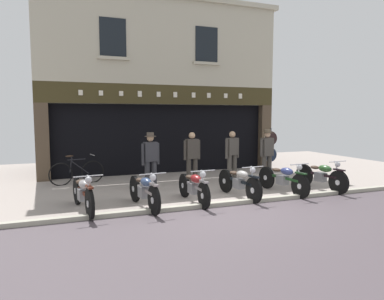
{
  "coord_description": "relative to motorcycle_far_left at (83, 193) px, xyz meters",
  "views": [
    {
      "loc": [
        -3.77,
        -7.46,
        2.19
      ],
      "look_at": [
        0.05,
        2.55,
        1.13
      ],
      "focal_mm": 32.83,
      "sensor_mm": 36.0,
      "label": 1
    }
  ],
  "objects": [
    {
      "name": "salesman_right",
      "position": [
        4.82,
        1.98,
        0.49
      ],
      "size": [
        0.55,
        0.3,
        1.67
      ],
      "rotation": [
        0.0,
        0.0,
        3.38
      ],
      "color": "#47423D",
      "rests_on": "ground"
    },
    {
      "name": "shopkeeper_center",
      "position": [
        3.39,
        1.93,
        0.49
      ],
      "size": [
        0.56,
        0.26,
        1.67
      ],
      "rotation": [
        0.0,
        0.0,
        3.22
      ],
      "color": "#38332D",
      "rests_on": "ground"
    },
    {
      "name": "tyre_sign_pole",
      "position": [
        6.93,
        2.95,
        0.56
      ],
      "size": [
        0.56,
        0.06,
        1.71
      ],
      "color": "#232328",
      "rests_on": "ground"
    },
    {
      "name": "motorcycle_left",
      "position": [
        1.37,
        -0.2,
        -0.01
      ],
      "size": [
        0.62,
        2.03,
        0.93
      ],
      "rotation": [
        0.0,
        0.0,
        3.25
      ],
      "color": "black",
      "rests_on": "ground"
    },
    {
      "name": "leaning_bicycle",
      "position": [
        0.03,
        3.45,
        -0.05
      ],
      "size": [
        1.71,
        0.54,
        0.96
      ],
      "rotation": [
        0.0,
        0.0,
        -1.37
      ],
      "color": "black",
      "rests_on": "ground"
    },
    {
      "name": "ground",
      "position": [
        3.3,
        -1.74,
        -0.48
      ],
      "size": [
        21.01,
        22.0,
        0.18
      ],
      "color": "#9D9189"
    },
    {
      "name": "motorcycle_center_left",
      "position": [
        2.65,
        -0.15,
        -0.02
      ],
      "size": [
        0.62,
        1.94,
        0.91
      ],
      "rotation": [
        0.0,
        0.0,
        3.16
      ],
      "color": "black",
      "rests_on": "ground"
    },
    {
      "name": "salesman_left",
      "position": [
        2.02,
        1.74,
        0.5
      ],
      "size": [
        0.55,
        0.34,
        1.69
      ],
      "rotation": [
        0.0,
        0.0,
        3.31
      ],
      "color": "#2D2D33",
      "rests_on": "ground"
    },
    {
      "name": "motorcycle_center_right",
      "position": [
        5.39,
        -0.03,
        -0.01
      ],
      "size": [
        0.62,
        2.08,
        0.92
      ],
      "rotation": [
        0.0,
        0.0,
        3.23
      ],
      "color": "black",
      "rests_on": "ground"
    },
    {
      "name": "motorcycle_right",
      "position": [
        6.7,
        -0.06,
        -0.0
      ],
      "size": [
        0.62,
        2.02,
        0.93
      ],
      "rotation": [
        0.0,
        0.0,
        3.21
      ],
      "color": "black",
      "rests_on": "ground"
    },
    {
      "name": "shop_facade",
      "position": [
        3.3,
        6.24,
        1.32
      ],
      "size": [
        9.31,
        4.42,
        6.57
      ],
      "color": "black",
      "rests_on": "ground"
    },
    {
      "name": "advert_board_near",
      "position": [
        1.7,
        4.64,
        1.27
      ],
      "size": [
        0.68,
        0.03,
        1.06
      ],
      "color": "silver"
    },
    {
      "name": "assistant_far_right",
      "position": [
        5.9,
        1.59,
        0.53
      ],
      "size": [
        0.56,
        0.34,
        1.73
      ],
      "rotation": [
        0.0,
        0.0,
        3.28
      ],
      "color": "#47423D",
      "rests_on": "ground"
    },
    {
      "name": "motorcycle_far_left",
      "position": [
        0.0,
        0.0,
        0.0
      ],
      "size": [
        0.62,
        2.11,
        0.94
      ],
      "rotation": [
        0.0,
        0.0,
        3.27
      ],
      "color": "black",
      "rests_on": "ground"
    },
    {
      "name": "motorcycle_center",
      "position": [
        3.99,
        -0.05,
        -0.01
      ],
      "size": [
        0.62,
        2.05,
        0.93
      ],
      "rotation": [
        0.0,
        0.0,
        3.21
      ],
      "color": "black",
      "rests_on": "ground"
    }
  ]
}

